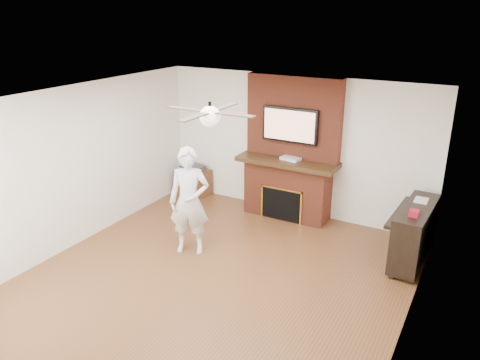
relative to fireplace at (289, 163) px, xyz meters
The scene contains 12 objects.
room_shell 2.56m from the fireplace, 90.00° to the right, with size 5.36×5.86×2.86m.
fireplace is the anchor object (origin of this frame).
tv 0.69m from the fireplace, 90.00° to the right, with size 1.00×0.08×0.60m.
ceiling_fan 2.88m from the fireplace, 90.00° to the right, with size 1.21×1.21×0.31m.
person 2.14m from the fireplace, 110.99° to the right, with size 0.61×0.41×1.67m, color silver.
side_table 2.15m from the fireplace, behind, with size 0.64×0.64×0.63m.
piano 2.43m from the fireplace, 16.11° to the right, with size 0.56×1.37×0.97m.
cable_box 0.16m from the fireplace, 58.18° to the right, with size 0.34×0.19×0.05m, color silver.
candle_orange 0.97m from the fireplace, 117.70° to the right, with size 0.07×0.07×0.13m, color #F14C1C.
candle_green 0.97m from the fireplace, 82.82° to the right, with size 0.06×0.06×0.09m, color #37702C.
candle_cream 0.97m from the fireplace, 71.03° to the right, with size 0.08×0.08×0.11m, color beige.
candle_blue 1.00m from the fireplace, 54.82° to the right, with size 0.06×0.06×0.09m, color #2B4B83.
Camera 1 is at (3.05, -4.72, 3.58)m, focal length 35.00 mm.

